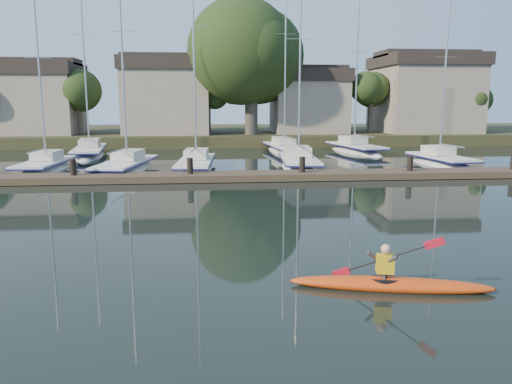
{
  "coord_description": "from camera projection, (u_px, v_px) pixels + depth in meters",
  "views": [
    {
      "loc": [
        -1.94,
        -12.32,
        4.17
      ],
      "look_at": [
        -0.45,
        3.81,
        1.2
      ],
      "focal_mm": 35.0,
      "sensor_mm": 36.0,
      "label": 1
    }
  ],
  "objects": [
    {
      "name": "sailboat_7",
      "position": [
        355.0,
        155.0,
        40.99
      ],
      "size": [
        3.85,
        8.86,
        13.84
      ],
      "rotation": [
        0.0,
        0.0,
        0.19
      ],
      "color": "white",
      "rests_on": "ground"
    },
    {
      "name": "sailboat_3",
      "position": [
        299.0,
        170.0,
        31.75
      ],
      "size": [
        2.91,
        8.67,
        13.73
      ],
      "rotation": [
        0.0,
        0.0,
        -0.08
      ],
      "color": "white",
      "rests_on": "ground"
    },
    {
      "name": "sailboat_5",
      "position": [
        90.0,
        158.0,
        38.54
      ],
      "size": [
        3.39,
        9.58,
        15.51
      ],
      "rotation": [
        0.0,
        0.0,
        0.13
      ],
      "color": "white",
      "rests_on": "ground"
    },
    {
      "name": "sailboat_4",
      "position": [
        440.0,
        168.0,
        32.87
      ],
      "size": [
        2.9,
        7.31,
        12.1
      ],
      "rotation": [
        0.0,
        0.0,
        0.11
      ],
      "color": "white",
      "rests_on": "ground"
    },
    {
      "name": "shore",
      "position": [
        243.0,
        110.0,
        52.02
      ],
      "size": [
        90.0,
        25.25,
        12.75
      ],
      "color": "#293118",
      "rests_on": "ground"
    },
    {
      "name": "sailboat_0",
      "position": [
        46.0,
        174.0,
        30.21
      ],
      "size": [
        2.38,
        7.41,
        11.62
      ],
      "rotation": [
        0.0,
        0.0,
        -0.04
      ],
      "color": "white",
      "rests_on": "ground"
    },
    {
      "name": "dock",
      "position": [
        247.0,
        176.0,
        26.67
      ],
      "size": [
        34.0,
        2.0,
        1.8
      ],
      "color": "#49382A",
      "rests_on": "ground"
    },
    {
      "name": "kayak",
      "position": [
        390.0,
        282.0,
        11.18
      ],
      "size": [
        4.58,
        1.56,
        1.46
      ],
      "rotation": [
        0.0,
        0.0,
        -0.21
      ],
      "color": "red",
      "rests_on": "ground"
    },
    {
      "name": "ground",
      "position": [
        286.0,
        263.0,
        13.0
      ],
      "size": [
        160.0,
        160.0,
        0.0
      ],
      "primitive_type": "plane",
      "color": "black",
      "rests_on": "ground"
    },
    {
      "name": "sailboat_2",
      "position": [
        196.0,
        172.0,
        30.91
      ],
      "size": [
        2.6,
        8.97,
        14.67
      ],
      "rotation": [
        0.0,
        0.0,
        -0.06
      ],
      "color": "white",
      "rests_on": "ground"
    },
    {
      "name": "sailboat_6",
      "position": [
        285.0,
        155.0,
        40.62
      ],
      "size": [
        3.01,
        10.21,
        16.0
      ],
      "rotation": [
        0.0,
        0.0,
        0.09
      ],
      "color": "white",
      "rests_on": "ground"
    },
    {
      "name": "sailboat_1",
      "position": [
        126.0,
        174.0,
        30.06
      ],
      "size": [
        3.46,
        8.81,
        14.03
      ],
      "rotation": [
        0.0,
        0.0,
        -0.16
      ],
      "color": "white",
      "rests_on": "ground"
    }
  ]
}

